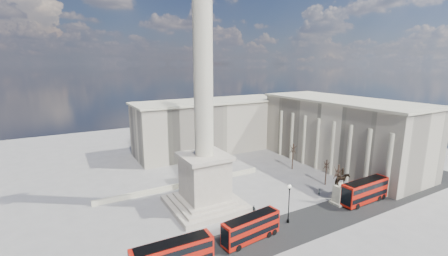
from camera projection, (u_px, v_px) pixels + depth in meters
The scene contains 16 objects.
ground at pixel (217, 217), 56.05m from camera, with size 180.00×180.00×0.00m, color gray.
asphalt_road at pixel (271, 235), 49.93m from camera, with size 120.00×9.00×0.01m, color black.
nelsons_column at pixel (204, 144), 57.60m from camera, with size 14.00×14.00×49.85m.
balustrade_wall at pixel (184, 185), 69.56m from camera, with size 40.00×0.60×1.10m, color beige.
building_east at pixel (341, 132), 84.22m from camera, with size 19.00×46.00×18.60m.
building_northeast at pixel (213, 125), 97.98m from camera, with size 51.00×17.00×16.60m.
red_bus_b at pixel (251, 228), 48.14m from camera, with size 10.64×3.50×4.24m.
red_bus_c at pixel (365, 191), 61.44m from camera, with size 11.85×3.03×4.78m.
victorian_lamp at pixel (289, 201), 53.07m from camera, with size 0.62×0.62×7.27m.
equestrian_statue at pixel (341, 191), 60.91m from camera, with size 3.60×2.70×7.60m.
bare_tree_near at pixel (338, 171), 60.52m from camera, with size 1.95×1.95×8.54m.
bare_tree_mid at pixel (327, 164), 69.80m from camera, with size 1.71×1.71×6.48m.
bare_tree_far at pixel (293, 148), 80.34m from camera, with size 1.82×1.82×7.44m.
pedestrian_walking at pixel (319, 192), 64.84m from camera, with size 0.60×0.39×1.64m, color black.
pedestrian_standing at pixel (354, 192), 64.87m from camera, with size 0.77×0.60×1.58m, color black.
pedestrian_crossing at pixel (254, 209), 57.23m from camera, with size 0.93×0.39×1.59m, color black.
Camera 1 is at (-24.00, -45.38, 28.00)m, focal length 24.00 mm.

